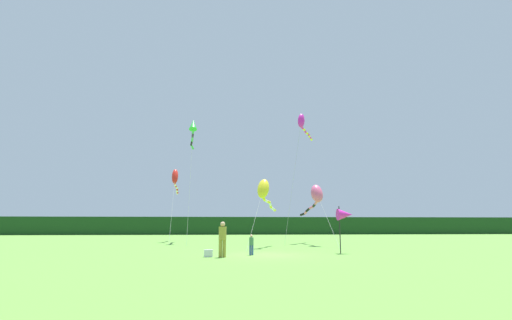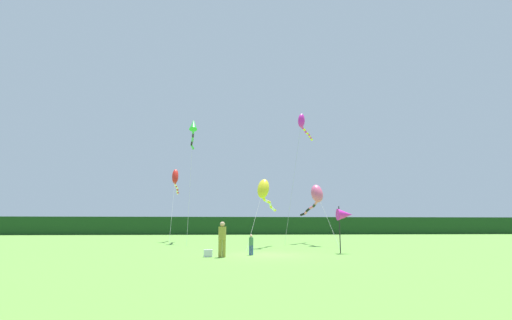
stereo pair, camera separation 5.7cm
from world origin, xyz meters
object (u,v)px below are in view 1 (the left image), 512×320
object	(u,v)px
kite_yellow	(264,191)
cooler_box	(208,253)
person_adult	(222,237)
kite_magenta	(302,123)
kite_green	(193,128)
banner_flag_pole	(345,215)
person_child	(251,244)
kite_rainbow	(316,196)
kite_red	(175,179)

from	to	relation	value
kite_yellow	cooler_box	bearing A→B (deg)	-116.37
person_adult	kite_magenta	distance (m)	20.07
kite_green	kite_magenta	world-z (taller)	kite_magenta
banner_flag_pole	kite_yellow	xyz separation A→B (m)	(-4.20, 5.59, 1.89)
person_adult	kite_yellow	distance (m)	8.89
person_child	kite_rainbow	world-z (taller)	kite_rainbow
cooler_box	kite_red	xyz separation A→B (m)	(-4.16, 17.73, 6.03)
kite_magenta	kite_yellow	bearing A→B (deg)	-121.49
cooler_box	kite_green	world-z (taller)	kite_green
kite_green	kite_magenta	xyz separation A→B (m)	(10.67, -0.58, 0.63)
kite_red	kite_rainbow	world-z (taller)	kite_red
kite_yellow	kite_red	bearing A→B (deg)	127.53
person_adult	kite_green	xyz separation A→B (m)	(-3.07, 15.88, 9.91)
person_adult	person_child	xyz separation A→B (m)	(1.58, 1.28, -0.38)
kite_rainbow	person_adult	bearing A→B (deg)	-126.19
person_adult	kite_magenta	xyz separation A→B (m)	(7.60, 15.30, 10.54)
banner_flag_pole	kite_yellow	size ratio (longest dim) A/B	0.42
cooler_box	banner_flag_pole	xyz separation A→B (m)	(7.91, 1.89, 2.02)
kite_rainbow	kite_green	bearing A→B (deg)	152.22
kite_green	kite_rainbow	world-z (taller)	kite_green
person_adult	cooler_box	xyz separation A→B (m)	(-0.71, 0.29, -0.81)
cooler_box	kite_magenta	xyz separation A→B (m)	(8.32, 15.00, 11.35)
cooler_box	person_adult	bearing A→B (deg)	-22.31
person_adult	kite_green	distance (m)	18.97
kite_rainbow	banner_flag_pole	bearing A→B (deg)	-92.33
person_adult	kite_red	bearing A→B (deg)	105.12
person_child	cooler_box	bearing A→B (deg)	-156.73
person_child	kite_yellow	size ratio (longest dim) A/B	0.17
kite_magenta	cooler_box	bearing A→B (deg)	-119.00
cooler_box	kite_yellow	world-z (taller)	kite_yellow
person_child	kite_green	xyz separation A→B (m)	(-4.65, 14.60, 10.29)
kite_green	person_adult	bearing A→B (deg)	-79.06
person_child	cooler_box	world-z (taller)	person_child
person_child	kite_magenta	size ratio (longest dim) A/B	0.09
person_child	banner_flag_pole	xyz separation A→B (m)	(5.62, 0.91, 1.59)
cooler_box	kite_yellow	xyz separation A→B (m)	(3.71, 7.48, 3.92)
banner_flag_pole	kite_green	size ratio (longest dim) A/B	0.23
kite_yellow	kite_green	world-z (taller)	kite_green
kite_red	kite_green	world-z (taller)	kite_green
kite_green	kite_magenta	bearing A→B (deg)	-3.11
cooler_box	kite_green	size ratio (longest dim) A/B	0.04
kite_red	banner_flag_pole	bearing A→B (deg)	-52.68
kite_magenta	person_child	bearing A→B (deg)	-113.26
person_adult	person_child	world-z (taller)	person_adult
person_child	banner_flag_pole	size ratio (longest dim) A/B	0.41
kite_yellow	kite_red	size ratio (longest dim) A/B	0.84
kite_rainbow	kite_yellow	bearing A→B (deg)	-150.97
kite_rainbow	cooler_box	bearing A→B (deg)	-129.50
kite_red	kite_magenta	bearing A→B (deg)	-12.32
person_adult	banner_flag_pole	world-z (taller)	banner_flag_pole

